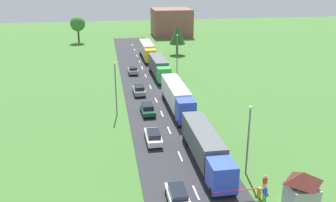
{
  "coord_description": "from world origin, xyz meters",
  "views": [
    {
      "loc": [
        -7.74,
        -23.71,
        19.87
      ],
      "look_at": [
        0.77,
        26.28,
        2.26
      ],
      "focal_mm": 39.88,
      "sensor_mm": 36.0,
      "label": 1
    }
  ],
  "objects_px": {
    "truck_second": "(177,96)",
    "guard_booth": "(302,191)",
    "person_lead": "(312,196)",
    "lamppost_second": "(116,86)",
    "truck_fourth": "(147,50)",
    "car_second": "(153,136)",
    "person_second": "(265,193)",
    "car_third": "(148,109)",
    "distant_building": "(171,22)",
    "person_third": "(265,183)",
    "tree_maple": "(78,24)",
    "lamppost_third": "(177,52)",
    "car_fifth": "(133,70)",
    "tree_oak": "(177,35)",
    "lamppost_lead": "(248,137)",
    "truck_third": "(159,66)",
    "truck_lead": "(206,146)",
    "car_lead": "(178,197)",
    "barrier_gate": "(251,192)",
    "car_fourth": "(139,90)"
  },
  "relations": [
    {
      "from": "truck_second",
      "to": "lamppost_second",
      "type": "xyz_separation_m",
      "value": [
        -9.07,
        -0.59,
        2.23
      ]
    },
    {
      "from": "car_third",
      "to": "distant_building",
      "type": "distance_m",
      "value": 72.67
    },
    {
      "from": "guard_booth",
      "to": "barrier_gate",
      "type": "xyz_separation_m",
      "value": [
        -3.52,
        2.5,
        -1.27
      ]
    },
    {
      "from": "person_second",
      "to": "guard_booth",
      "type": "bearing_deg",
      "value": -36.63
    },
    {
      "from": "truck_second",
      "to": "guard_booth",
      "type": "height_order",
      "value": "truck_second"
    },
    {
      "from": "truck_lead",
      "to": "barrier_gate",
      "type": "bearing_deg",
      "value": -71.18
    },
    {
      "from": "car_third",
      "to": "person_second",
      "type": "bearing_deg",
      "value": -71.49
    },
    {
      "from": "truck_third",
      "to": "lamppost_third",
      "type": "height_order",
      "value": "lamppost_third"
    },
    {
      "from": "car_fifth",
      "to": "lamppost_lead",
      "type": "height_order",
      "value": "lamppost_lead"
    },
    {
      "from": "car_third",
      "to": "car_fifth",
      "type": "height_order",
      "value": "car_fifth"
    },
    {
      "from": "car_lead",
      "to": "car_third",
      "type": "bearing_deg",
      "value": 90.14
    },
    {
      "from": "car_lead",
      "to": "tree_oak",
      "type": "height_order",
      "value": "tree_oak"
    },
    {
      "from": "tree_maple",
      "to": "distant_building",
      "type": "xyz_separation_m",
      "value": [
        29.39,
        8.66,
        -1.19
      ]
    },
    {
      "from": "truck_third",
      "to": "truck_fourth",
      "type": "xyz_separation_m",
      "value": [
        -0.37,
        16.93,
        0.02
      ]
    },
    {
      "from": "truck_second",
      "to": "car_lead",
      "type": "bearing_deg",
      "value": -100.72
    },
    {
      "from": "truck_third",
      "to": "person_third",
      "type": "distance_m",
      "value": 42.37
    },
    {
      "from": "car_fourth",
      "to": "lamppost_lead",
      "type": "relative_size",
      "value": 0.59
    },
    {
      "from": "car_third",
      "to": "person_third",
      "type": "bearing_deg",
      "value": -68.52
    },
    {
      "from": "truck_lead",
      "to": "car_fifth",
      "type": "height_order",
      "value": "truck_lead"
    },
    {
      "from": "lamppost_second",
      "to": "tree_oak",
      "type": "bearing_deg",
      "value": 67.22
    },
    {
      "from": "tree_oak",
      "to": "tree_maple",
      "type": "height_order",
      "value": "tree_maple"
    },
    {
      "from": "car_second",
      "to": "barrier_gate",
      "type": "relative_size",
      "value": 0.99
    },
    {
      "from": "person_lead",
      "to": "lamppost_second",
      "type": "bearing_deg",
      "value": 123.02
    },
    {
      "from": "car_fifth",
      "to": "guard_booth",
      "type": "xyz_separation_m",
      "value": [
        10.69,
        -48.7,
        1.11
      ]
    },
    {
      "from": "lamppost_second",
      "to": "lamppost_third",
      "type": "height_order",
      "value": "lamppost_third"
    },
    {
      "from": "truck_fourth",
      "to": "lamppost_lead",
      "type": "height_order",
      "value": "lamppost_lead"
    },
    {
      "from": "car_third",
      "to": "car_second",
      "type": "bearing_deg",
      "value": -92.66
    },
    {
      "from": "truck_lead",
      "to": "person_lead",
      "type": "distance_m",
      "value": 11.73
    },
    {
      "from": "truck_fourth",
      "to": "person_third",
      "type": "xyz_separation_m",
      "value": [
        4.36,
        -59.1,
        -1.29
      ]
    },
    {
      "from": "truck_third",
      "to": "car_fourth",
      "type": "relative_size",
      "value": 2.89
    },
    {
      "from": "car_lead",
      "to": "person_second",
      "type": "bearing_deg",
      "value": -6.18
    },
    {
      "from": "truck_fourth",
      "to": "car_lead",
      "type": "distance_m",
      "value": 60.07
    },
    {
      "from": "truck_fourth",
      "to": "person_third",
      "type": "distance_m",
      "value": 59.27
    },
    {
      "from": "guard_booth",
      "to": "person_second",
      "type": "distance_m",
      "value": 3.3
    },
    {
      "from": "lamppost_lead",
      "to": "distant_building",
      "type": "xyz_separation_m",
      "value": [
        8.15,
        89.39,
        0.08
      ]
    },
    {
      "from": "truck_lead",
      "to": "lamppost_second",
      "type": "height_order",
      "value": "lamppost_second"
    },
    {
      "from": "barrier_gate",
      "to": "tree_oak",
      "type": "bearing_deg",
      "value": 85.18
    },
    {
      "from": "lamppost_third",
      "to": "distant_building",
      "type": "distance_m",
      "value": 49.62
    },
    {
      "from": "truck_second",
      "to": "lamppost_lead",
      "type": "height_order",
      "value": "lamppost_lead"
    },
    {
      "from": "truck_third",
      "to": "guard_booth",
      "type": "bearing_deg",
      "value": -82.84
    },
    {
      "from": "person_third",
      "to": "lamppost_third",
      "type": "distance_m",
      "value": 43.86
    },
    {
      "from": "car_lead",
      "to": "lamppost_lead",
      "type": "xyz_separation_m",
      "value": [
        7.99,
        4.16,
        3.39
      ]
    },
    {
      "from": "lamppost_lead",
      "to": "truck_third",
      "type": "bearing_deg",
      "value": 94.98
    },
    {
      "from": "truck_second",
      "to": "truck_fourth",
      "type": "relative_size",
      "value": 1.09
    },
    {
      "from": "truck_lead",
      "to": "tree_maple",
      "type": "xyz_separation_m",
      "value": [
        -17.64,
        77.93,
        3.39
      ]
    },
    {
      "from": "car_third",
      "to": "car_fourth",
      "type": "relative_size",
      "value": 0.97
    },
    {
      "from": "truck_fourth",
      "to": "car_second",
      "type": "height_order",
      "value": "truck_fourth"
    },
    {
      "from": "lamppost_second",
      "to": "distant_building",
      "type": "relative_size",
      "value": 0.65
    },
    {
      "from": "tree_oak",
      "to": "lamppost_second",
      "type": "bearing_deg",
      "value": -112.78
    },
    {
      "from": "truck_third",
      "to": "person_second",
      "type": "distance_m",
      "value": 43.97
    }
  ]
}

